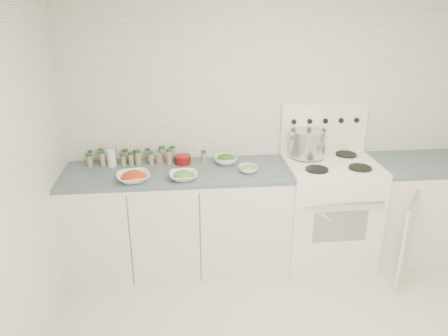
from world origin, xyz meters
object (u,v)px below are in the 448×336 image
stove (327,208)px  bowl_snowpea (183,176)px  stock_pot (308,142)px  bowl_tomato (133,177)px

stove → bowl_snowpea: bearing=-171.8°
stock_pot → bowl_tomato: stock_pot is taller
bowl_tomato → bowl_snowpea: bearing=-0.3°
stock_pot → bowl_tomato: (-1.45, -0.31, -0.14)m
bowl_tomato → stove: bearing=6.2°
stock_pot → bowl_snowpea: size_ratio=1.39×
stock_pot → bowl_snowpea: (-1.07, -0.31, -0.14)m
stove → bowl_snowpea: size_ratio=5.86×
stove → bowl_snowpea: stove is taller
stove → stock_pot: 0.62m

